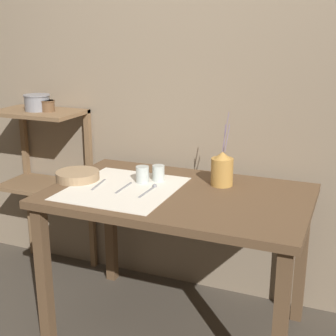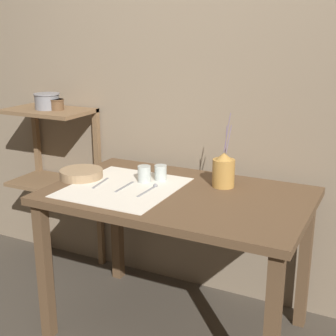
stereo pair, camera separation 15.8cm
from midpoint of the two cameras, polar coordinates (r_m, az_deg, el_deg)
name	(u,v)px [view 1 (the left image)]	position (r m, az deg, el deg)	size (l,w,h in m)	color
ground_plane	(177,328)	(2.73, -0.65, -19.00)	(12.00, 12.00, 0.00)	#473F35
stone_wall_back	(211,99)	(2.73, 3.56, 8.40)	(7.00, 0.06, 2.40)	gray
wooden_table	(178,211)	(2.39, -0.70, -5.25)	(1.31, 0.82, 0.80)	brown
wooden_shelf_unit	(46,159)	(3.16, -16.10, 1.03)	(0.55, 0.34, 1.10)	brown
linen_cloth	(123,188)	(2.42, -7.38, -2.48)	(0.54, 0.59, 0.00)	silver
pitcher_with_flowers	(222,170)	(2.44, 4.77, -0.23)	(0.12, 0.12, 0.39)	#B7843D
wooden_bowl	(78,176)	(2.60, -12.67, -0.94)	(0.23, 0.23, 0.05)	#9E7F5B
glass_tumbler_near	(142,174)	(2.49, -4.95, -0.80)	(0.07, 0.07, 0.09)	#B7C1BC
glass_tumbler_far	(158,173)	(2.52, -2.97, -0.62)	(0.07, 0.07, 0.08)	#B7C1BC
fork_outer	(99,184)	(2.49, -10.27, -2.01)	(0.04, 0.18, 0.00)	gray
fork_inner	(124,188)	(2.42, -7.29, -2.42)	(0.01, 0.18, 0.00)	gray
spoon_inner	(152,188)	(2.39, -3.87, -2.49)	(0.02, 0.19, 0.02)	gray
metal_pot_large	(37,102)	(3.06, -17.12, 7.69)	(0.16, 0.16, 0.10)	gray
metal_pot_small	(48,105)	(3.01, -15.94, 7.36)	(0.09, 0.09, 0.07)	brown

